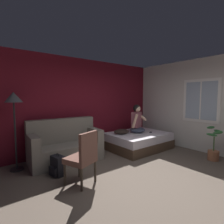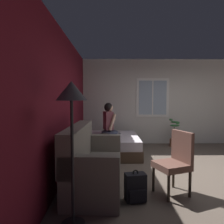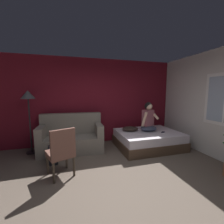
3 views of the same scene
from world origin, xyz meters
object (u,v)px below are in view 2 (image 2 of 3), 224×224
object	(u,v)px
couch	(91,165)
floor_lamp	(72,105)
cell_phone	(119,133)
potted_plant	(174,137)
person_seated	(109,122)
backpack	(136,188)
side_chair	(175,160)
bed	(112,145)
throw_pillow	(104,136)

from	to	relation	value
couch	floor_lamp	size ratio (longest dim) A/B	1.03
cell_phone	potted_plant	world-z (taller)	potted_plant
potted_plant	person_seated	bearing A→B (deg)	109.79
couch	backpack	bearing A→B (deg)	-123.76
side_chair	person_seated	size ratio (longest dim) A/B	1.12
bed	person_seated	size ratio (longest dim) A/B	2.09
side_chair	backpack	size ratio (longest dim) A/B	2.14
couch	person_seated	xyz separation A→B (m)	(2.25, -0.29, 0.44)
backpack	potted_plant	distance (m)	3.77
backpack	potted_plant	world-z (taller)	potted_plant
couch	throw_pillow	bearing A→B (deg)	-5.41
cell_phone	couch	bearing A→B (deg)	45.70
cell_phone	floor_lamp	distance (m)	3.83
bed	potted_plant	bearing A→B (deg)	-68.44
bed	floor_lamp	distance (m)	3.52
couch	cell_phone	bearing A→B (deg)	-12.37
side_chair	floor_lamp	distance (m)	1.91
throw_pillow	potted_plant	bearing A→B (deg)	-59.51
backpack	cell_phone	xyz separation A→B (m)	(3.04, 0.12, 0.29)
throw_pillow	bed	bearing A→B (deg)	-23.07
throw_pillow	potted_plant	distance (m)	2.46
bed	couch	xyz separation A→B (m)	(-2.21, 0.37, 0.16)
throw_pillow	cell_phone	xyz separation A→B (m)	(0.87, -0.40, -0.07)
couch	backpack	size ratio (longest dim) A/B	3.81
couch	throw_pillow	world-z (taller)	couch
couch	person_seated	size ratio (longest dim) A/B	1.99
side_chair	bed	bearing A→B (deg)	21.56
side_chair	backpack	bearing A→B (deg)	110.05
bed	side_chair	distance (m)	2.63
potted_plant	cell_phone	bearing A→B (deg)	102.30
side_chair	floor_lamp	world-z (taller)	floor_lamp
throw_pillow	person_seated	bearing A→B (deg)	-14.01
person_seated	side_chair	bearing A→B (deg)	-157.22
couch	cell_phone	world-z (taller)	couch
side_chair	cell_phone	distance (m)	2.91
bed	backpack	xyz separation A→B (m)	(-2.66, -0.31, -0.04)
person_seated	throw_pillow	xyz separation A→B (m)	(-0.53, 0.13, -0.29)
bed	couch	world-z (taller)	couch
bed	throw_pillow	distance (m)	0.62
throw_pillow	potted_plant	world-z (taller)	potted_plant
backpack	couch	bearing A→B (deg)	56.24
side_chair	cell_phone	world-z (taller)	side_chair
backpack	throw_pillow	distance (m)	2.26
cell_phone	potted_plant	distance (m)	1.75
backpack	floor_lamp	distance (m)	1.60
bed	cell_phone	size ratio (longest dim) A/B	12.69
bed	side_chair	xyz separation A→B (m)	(-2.43, -0.96, 0.30)
cell_phone	floor_lamp	xyz separation A→B (m)	(-3.65, 0.70, 0.94)
person_seated	backpack	size ratio (longest dim) A/B	1.91
couch	potted_plant	bearing A→B (deg)	-37.50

